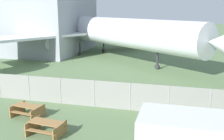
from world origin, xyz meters
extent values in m
cube|color=#8E939E|center=(-21.35, 32.85, 7.03)|extent=(24.06, 15.51, 14.05)
cylinder|color=gray|center=(-7.64, 11.14, 0.96)|extent=(0.07, 0.07, 1.93)
cylinder|color=gray|center=(-5.09, 11.14, 0.96)|extent=(0.07, 0.07, 1.93)
cylinder|color=gray|center=(-2.55, 11.14, 0.96)|extent=(0.07, 0.07, 1.93)
cylinder|color=gray|center=(0.00, 11.14, 0.96)|extent=(0.07, 0.07, 1.93)
cylinder|color=gray|center=(2.55, 11.14, 0.96)|extent=(0.07, 0.07, 1.93)
cylinder|color=gray|center=(5.09, 11.14, 0.96)|extent=(0.07, 0.07, 1.93)
cylinder|color=gray|center=(7.64, 11.14, 0.96)|extent=(0.07, 0.07, 1.93)
cube|color=gray|center=(0.00, 11.14, 0.96)|extent=(56.00, 0.01, 1.93)
cylinder|color=silver|center=(-5.86, 30.87, 3.73)|extent=(30.08, 23.83, 3.62)
cone|color=silver|center=(-21.62, 42.69, 3.73)|extent=(5.57, 5.32, 3.26)
cube|color=silver|center=(-1.46, 39.64, 3.19)|extent=(14.54, 14.57, 0.30)
cylinder|color=#939399|center=(-3.13, 37.96, 2.22)|extent=(3.58, 3.26, 1.63)
cube|color=silver|center=(-13.05, 24.19, 3.19)|extent=(11.86, 16.11, 0.30)
cylinder|color=#939399|center=(-11.90, 26.27, 2.22)|extent=(3.58, 3.26, 1.63)
cube|color=silver|center=(-19.09, 40.79, 8.26)|extent=(2.75, 2.15, 5.43)
cube|color=silver|center=(-18.95, 40.69, 4.09)|extent=(7.10, 8.11, 0.20)
cylinder|color=#2D2D33|center=(3.21, 24.07, 0.96)|extent=(0.24, 0.24, 1.92)
cylinder|color=#2D2D33|center=(3.21, 24.07, 0.28)|extent=(0.63, 0.58, 0.56)
cylinder|color=#2D2D33|center=(-5.95, 33.65, 0.96)|extent=(0.24, 0.24, 1.92)
cylinder|color=#2D2D33|center=(-5.95, 33.65, 0.28)|extent=(0.63, 0.58, 0.56)
cylinder|color=#2D2D33|center=(-8.56, 30.18, 0.96)|extent=(0.24, 0.24, 1.92)
cylinder|color=#2D2D33|center=(-8.56, 30.18, 0.28)|extent=(0.63, 0.58, 0.56)
cube|color=olive|center=(-1.20, 6.51, 0.74)|extent=(1.99, 0.94, 0.04)
cube|color=olive|center=(-1.14, 7.06, 0.44)|extent=(1.94, 0.47, 0.04)
cube|color=olive|center=(-1.25, 5.95, 0.44)|extent=(1.94, 0.47, 0.04)
cube|color=olive|center=(-0.34, 6.42, 0.37)|extent=(0.20, 1.40, 0.74)
cube|color=olive|center=(-2.06, 6.59, 0.37)|extent=(0.20, 1.40, 0.74)
cube|color=olive|center=(-3.57, 8.45, 0.74)|extent=(1.93, 1.02, 0.04)
cube|color=olive|center=(-3.49, 9.01, 0.44)|extent=(1.86, 0.55, 0.04)
cube|color=olive|center=(-3.65, 7.90, 0.44)|extent=(1.86, 0.55, 0.04)
cube|color=olive|center=(-2.76, 8.33, 0.37)|extent=(0.27, 1.39, 0.74)
cube|color=olive|center=(-4.38, 8.57, 0.37)|extent=(0.27, 1.39, 0.74)
camera|label=1|loc=(5.60, -5.31, 6.75)|focal=42.00mm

